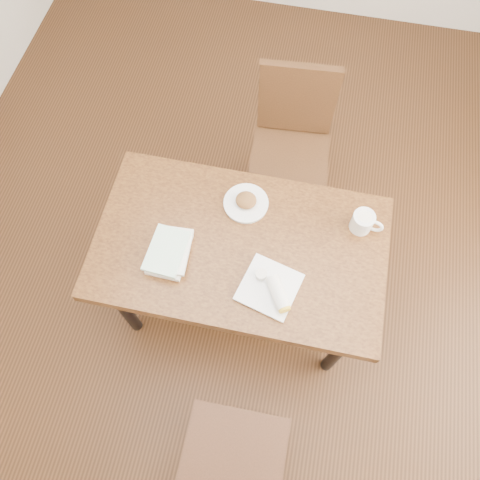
% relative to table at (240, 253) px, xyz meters
% --- Properties ---
extents(ground, '(4.00, 5.00, 0.01)m').
position_rel_table_xyz_m(ground, '(0.00, 0.00, -0.67)').
color(ground, '#472814').
rests_on(ground, ground).
extents(room_walls, '(4.02, 5.02, 2.80)m').
position_rel_table_xyz_m(room_walls, '(0.00, 0.00, 0.97)').
color(room_walls, beige).
rests_on(room_walls, ground).
extents(table, '(1.27, 0.75, 0.75)m').
position_rel_table_xyz_m(table, '(0.00, 0.00, 0.00)').
color(table, brown).
rests_on(table, ground).
extents(chair_far, '(0.45, 0.45, 0.95)m').
position_rel_table_xyz_m(chair_far, '(0.13, 0.77, -0.12)').
color(chair_far, '#492B15').
rests_on(chair_far, ground).
extents(plate_scone, '(0.20, 0.20, 0.06)m').
position_rel_table_xyz_m(plate_scone, '(-0.01, 0.20, 0.11)').
color(plate_scone, white).
rests_on(plate_scone, table).
extents(coffee_mug, '(0.14, 0.10, 0.10)m').
position_rel_table_xyz_m(coffee_mug, '(0.51, 0.19, 0.14)').
color(coffee_mug, white).
rests_on(coffee_mug, table).
extents(plate_burrito, '(0.28, 0.28, 0.08)m').
position_rel_table_xyz_m(plate_burrito, '(0.17, -0.18, 0.11)').
color(plate_burrito, white).
rests_on(plate_burrito, table).
extents(book_stack, '(0.18, 0.24, 0.06)m').
position_rel_table_xyz_m(book_stack, '(-0.28, -0.11, 0.11)').
color(book_stack, white).
rests_on(book_stack, table).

